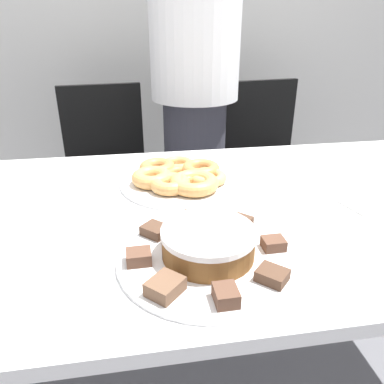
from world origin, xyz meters
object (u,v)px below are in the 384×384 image
(office_chair_right, at_px, (267,176))
(office_chair_left, at_px, (110,186))
(napkin, at_px, (366,204))
(person_standing, at_px, (195,88))
(frosted_cake, at_px, (208,243))
(plate_cake, at_px, (208,257))
(plate_donuts, at_px, (181,182))

(office_chair_right, bearing_deg, office_chair_left, 172.88)
(napkin, bearing_deg, office_chair_right, 83.57)
(person_standing, bearing_deg, office_chair_left, 170.12)
(office_chair_left, xyz_separation_m, frosted_cake, (0.26, -1.13, 0.36))
(plate_cake, relative_size, frosted_cake, 1.95)
(office_chair_left, relative_size, frosted_cake, 4.82)
(person_standing, relative_size, office_chair_left, 1.91)
(office_chair_right, xyz_separation_m, frosted_cake, (-0.55, -1.13, 0.36))
(plate_donuts, bearing_deg, office_chair_left, 109.16)
(office_chair_left, xyz_separation_m, plate_cake, (0.26, -1.13, 0.33))
(plate_donuts, height_order, napkin, plate_donuts)
(person_standing, distance_m, plate_cake, 1.08)
(office_chair_right, xyz_separation_m, plate_donuts, (-0.56, -0.75, 0.33))
(office_chair_right, relative_size, napkin, 7.22)
(office_chair_right, distance_m, plate_donuts, 0.99)
(frosted_cake, height_order, napkin, frosted_cake)
(office_chair_right, relative_size, frosted_cake, 4.82)
(person_standing, relative_size, office_chair_right, 1.91)
(person_standing, height_order, office_chair_right, person_standing)
(office_chair_right, bearing_deg, frosted_cake, -123.12)
(office_chair_right, height_order, frosted_cake, office_chair_right)
(plate_cake, height_order, plate_donuts, same)
(plate_cake, bearing_deg, office_chair_left, 103.16)
(plate_donuts, bearing_deg, frosted_cake, -89.52)
(office_chair_right, bearing_deg, napkin, -103.54)
(plate_cake, bearing_deg, office_chair_right, 63.99)
(person_standing, height_order, office_chair_left, person_standing)
(napkin, bearing_deg, plate_donuts, 154.37)
(plate_donuts, relative_size, frosted_cake, 1.88)
(frosted_cake, relative_size, napkin, 1.50)
(plate_donuts, relative_size, napkin, 2.82)
(office_chair_right, distance_m, frosted_cake, 1.31)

